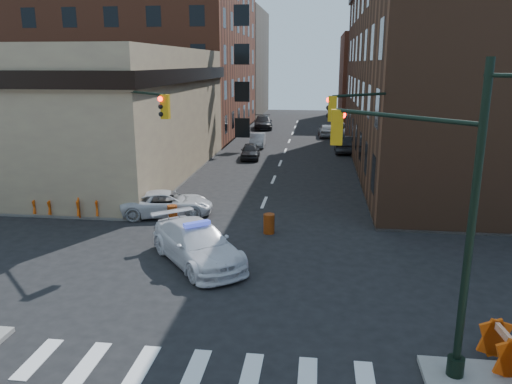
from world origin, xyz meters
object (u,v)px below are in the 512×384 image
(police_car, at_px, (197,244))
(pickup, at_px, (167,203))
(parked_car_wnear, at_px, (250,151))
(barricade_se_a, at_px, (503,348))
(pedestrian_a, at_px, (104,185))
(barrel_road, at_px, (269,224))
(barrel_bank, at_px, (172,214))
(parked_car_enear, at_px, (344,144))
(parked_car_wfar, at_px, (258,140))
(pedestrian_b, at_px, (80,196))
(barricade_nw_a, at_px, (89,207))

(police_car, xyz_separation_m, pickup, (-3.17, 6.21, -0.14))
(parked_car_wnear, bearing_deg, barricade_se_a, -74.17)
(pickup, bearing_deg, pedestrian_a, 53.08)
(barrel_road, height_order, barrel_bank, barrel_road)
(police_car, distance_m, parked_car_enear, 28.23)
(parked_car_wfar, bearing_deg, police_car, -90.91)
(barricade_se_a, bearing_deg, police_car, 51.72)
(pedestrian_b, height_order, barrel_bank, pedestrian_b)
(pickup, bearing_deg, barrel_road, -123.97)
(pickup, xyz_separation_m, parked_car_enear, (10.27, 21.11, 0.07))
(police_car, relative_size, barrel_road, 5.87)
(parked_car_wfar, relative_size, barricade_se_a, 2.92)
(barrel_road, bearing_deg, parked_car_wfar, 98.27)
(parked_car_wnear, relative_size, parked_car_wfar, 0.96)
(police_car, height_order, barrel_bank, police_car)
(parked_car_enear, xyz_separation_m, barrel_road, (-4.54, -23.29, -0.27))
(barrel_road, relative_size, barrel_bank, 1.05)
(parked_car_wnear, height_order, pedestrian_b, pedestrian_b)
(pedestrian_b, relative_size, barricade_se_a, 1.47)
(barrel_road, xyz_separation_m, barricade_nw_a, (-9.64, 1.11, 0.16))
(parked_car_wfar, distance_m, barrel_bank, 24.45)
(pedestrian_a, xyz_separation_m, barrel_road, (10.12, -4.12, -0.62))
(pickup, xyz_separation_m, barrel_bank, (0.62, -1.17, -0.22))
(parked_car_wfar, xyz_separation_m, barricade_nw_a, (-5.95, -24.31, -0.01))
(parked_car_wfar, bearing_deg, pickup, -98.12)
(barrel_road, xyz_separation_m, barrel_bank, (-5.11, 1.01, -0.02))
(parked_car_wfar, xyz_separation_m, barrel_road, (3.70, -25.42, -0.18))
(pickup, distance_m, barrel_road, 6.13)
(police_car, bearing_deg, pedestrian_b, 106.44)
(parked_car_enear, bearing_deg, parked_car_wnear, 26.64)
(pickup, bearing_deg, barricade_se_a, -146.86)
(parked_car_wfar, distance_m, barricade_nw_a, 25.03)
(parked_car_enear, distance_m, barricade_nw_a, 26.33)
(barrel_road, bearing_deg, police_car, -122.33)
(pedestrian_b, xyz_separation_m, barrel_road, (10.25, -1.41, -0.67))
(parked_car_wnear, xyz_separation_m, barrel_road, (3.55, -19.06, -0.17))
(barricade_nw_a, bearing_deg, barricade_se_a, -41.91)
(barricade_se_a, bearing_deg, pickup, 40.40)
(police_car, xyz_separation_m, barricade_se_a, (9.86, -6.26, -0.16))
(pedestrian_b, distance_m, barrel_road, 10.37)
(pedestrian_a, height_order, barricade_nw_a, pedestrian_a)
(police_car, height_order, pedestrian_b, pedestrian_b)
(barrel_bank, xyz_separation_m, barricade_se_a, (12.41, -11.30, 0.20))
(parked_car_wfar, relative_size, barrel_bank, 4.35)
(parked_car_wfar, distance_m, barrel_road, 25.69)
(parked_car_wnear, height_order, pedestrian_a, pedestrian_a)
(pickup, bearing_deg, barrel_bank, -165.26)
(parked_car_enear, distance_m, barricade_se_a, 33.70)
(parked_car_enear, height_order, pedestrian_a, pedestrian_a)
(parked_car_wnear, distance_m, parked_car_wfar, 6.36)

